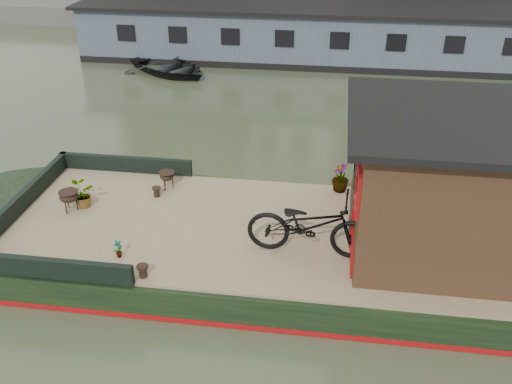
# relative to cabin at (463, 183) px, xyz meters

# --- Properties ---
(ground) EXTENTS (120.00, 120.00, 0.00)m
(ground) POSITION_rel_cabin_xyz_m (-2.19, 0.00, -1.88)
(ground) COLOR #2B321F
(ground) RESTS_ON ground
(houseboat_hull) EXTENTS (14.01, 4.02, 0.60)m
(houseboat_hull) POSITION_rel_cabin_xyz_m (-3.52, 0.00, -1.60)
(houseboat_hull) COLOR black
(houseboat_hull) RESTS_ON ground
(houseboat_deck) EXTENTS (11.80, 3.80, 0.05)m
(houseboat_deck) POSITION_rel_cabin_xyz_m (-2.19, 0.00, -1.25)
(houseboat_deck) COLOR #9F8262
(houseboat_deck) RESTS_ON houseboat_hull
(bow_bulwark) EXTENTS (3.00, 4.00, 0.35)m
(bow_bulwark) POSITION_rel_cabin_xyz_m (-7.25, 0.00, -1.05)
(bow_bulwark) COLOR black
(bow_bulwark) RESTS_ON houseboat_deck
(cabin) EXTENTS (4.00, 3.50, 2.42)m
(cabin) POSITION_rel_cabin_xyz_m (0.00, 0.00, 0.00)
(cabin) COLOR #312113
(cabin) RESTS_ON houseboat_deck
(bicycle) EXTENTS (2.19, 0.84, 1.13)m
(bicycle) POSITION_rel_cabin_xyz_m (-2.48, -0.63, -0.66)
(bicycle) COLOR black
(bicycle) RESTS_ON houseboat_deck
(potted_plant_c) EXTENTS (0.54, 0.50, 0.52)m
(potted_plant_c) POSITION_rel_cabin_xyz_m (-6.98, 0.30, -0.97)
(potted_plant_c) COLOR brown
(potted_plant_c) RESTS_ON houseboat_deck
(potted_plant_d) EXTENTS (0.42, 0.42, 0.62)m
(potted_plant_d) POSITION_rel_cabin_xyz_m (-1.99, 1.70, -0.92)
(potted_plant_d) COLOR #995E29
(potted_plant_d) RESTS_ON houseboat_deck
(potted_plant_e) EXTENTS (0.17, 0.21, 0.34)m
(potted_plant_e) POSITION_rel_cabin_xyz_m (-5.69, -1.23, -1.06)
(potted_plant_e) COLOR maroon
(potted_plant_e) RESTS_ON houseboat_deck
(brazier_front) EXTENTS (0.51, 0.51, 0.42)m
(brazier_front) POSITION_rel_cabin_xyz_m (-7.16, 0.13, -1.02)
(brazier_front) COLOR black
(brazier_front) RESTS_ON houseboat_deck
(brazier_rear) EXTENTS (0.35, 0.35, 0.37)m
(brazier_rear) POSITION_rel_cabin_xyz_m (-5.55, 1.29, -1.04)
(brazier_rear) COLOR black
(brazier_rear) RESTS_ON houseboat_deck
(bollard_port) EXTENTS (0.18, 0.18, 0.21)m
(bollard_port) POSITION_rel_cabin_xyz_m (-5.67, 0.91, -1.12)
(bollard_port) COLOR black
(bollard_port) RESTS_ON houseboat_deck
(bollard_stbd) EXTENTS (0.19, 0.19, 0.22)m
(bollard_stbd) POSITION_rel_cabin_xyz_m (-5.10, -1.70, -1.12)
(bollard_stbd) COLOR black
(bollard_stbd) RESTS_ON houseboat_deck
(dinghy) EXTENTS (4.27, 3.98, 0.72)m
(dinghy) POSITION_rel_cabin_xyz_m (-8.32, 11.09, -1.52)
(dinghy) COLOR black
(dinghy) RESTS_ON ground
(far_houseboat) EXTENTS (20.40, 4.40, 2.11)m
(far_houseboat) POSITION_rel_cabin_xyz_m (-2.19, 14.00, -0.91)
(far_houseboat) COLOR #4C5765
(far_houseboat) RESTS_ON ground
(quay) EXTENTS (60.00, 6.00, 0.90)m
(quay) POSITION_rel_cabin_xyz_m (-2.19, 20.50, -1.43)
(quay) COLOR #47443F
(quay) RESTS_ON ground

